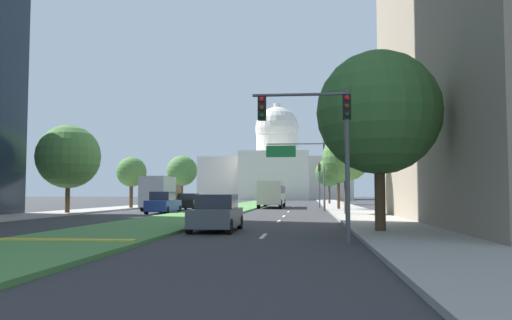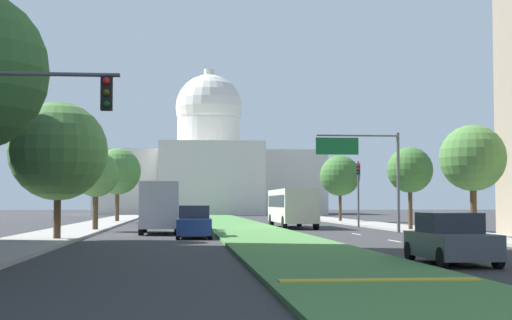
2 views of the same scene
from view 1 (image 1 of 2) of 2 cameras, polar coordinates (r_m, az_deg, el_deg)
ground_plane at (r=69.93m, az=-0.81°, el=-5.01°), size 288.43×288.43×0.00m
grass_median at (r=63.42m, az=-1.49°, el=-5.08°), size 5.22×117.99×0.14m
median_curb_nose at (r=18.34m, az=-20.20°, el=-8.21°), size 4.69×0.50×0.04m
lane_dashes_right at (r=39.99m, az=3.21°, el=-6.04°), size 0.16×45.53×0.01m
sidewalk_left at (r=59.71m, az=-13.62°, el=-5.07°), size 4.00×117.99×0.15m
sidewalk_right at (r=56.49m, az=9.63°, el=-5.21°), size 4.00×117.99×0.15m
capitol_building at (r=134.50m, az=2.32°, el=-1.21°), size 37.26×28.84×25.12m
traffic_light_near_right at (r=17.72m, az=7.24°, el=3.20°), size 3.34×0.35×5.20m
traffic_light_far_right at (r=59.70m, az=6.99°, el=-2.04°), size 0.28×0.35×5.20m
overhead_guide_sign at (r=48.89m, az=5.07°, el=-0.14°), size 5.54×0.20×6.50m
street_tree_right_near at (r=22.24m, az=13.33°, el=5.07°), size 5.16×5.16×7.61m
street_tree_left_mid at (r=43.36m, az=-19.90°, el=0.34°), size 4.99×4.99×7.03m
street_tree_right_mid at (r=39.22m, az=9.86°, el=0.22°), size 3.53×3.53×6.08m
street_tree_left_far at (r=55.57m, az=-13.52°, el=-1.31°), size 3.10×3.10×5.42m
street_tree_right_far at (r=51.18m, az=9.03°, el=-0.83°), size 3.12×3.12×5.73m
street_tree_left_distant at (r=78.50m, az=-8.13°, el=-1.19°), size 4.54×4.54×7.26m
street_tree_right_distant at (r=75.67m, az=8.04°, el=-1.38°), size 4.01×4.01×6.62m
sedan_lead_stopped at (r=23.20m, az=-4.36°, el=-5.91°), size 1.90×4.21×1.62m
sedan_midblock at (r=43.42m, az=-10.14°, el=-4.70°), size 1.95×4.67×1.79m
sedan_distant at (r=52.46m, az=-7.34°, el=-4.60°), size 1.85×4.47×1.63m
box_truck_delivery at (r=49.80m, az=-10.46°, el=-3.58°), size 2.40×6.40×3.20m
city_bus at (r=59.17m, az=1.80°, el=-3.54°), size 2.62×11.00×2.95m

